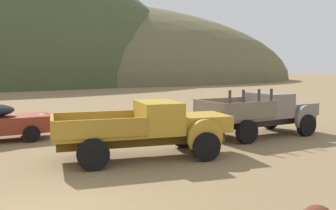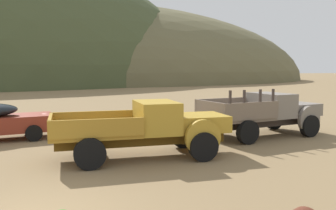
# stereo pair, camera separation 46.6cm
# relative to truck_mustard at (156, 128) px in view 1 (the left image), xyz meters

# --- Properties ---
(hill_far_right) EXTENTS (102.00, 54.62, 33.42)m
(hill_far_right) POSITION_rel_truck_mustard_xyz_m (6.94, 68.71, -0.99)
(hill_far_right) COLOR brown
(hill_far_right) RESTS_ON ground
(truck_mustard) EXTENTS (6.01, 2.64, 1.89)m
(truck_mustard) POSITION_rel_truck_mustard_xyz_m (0.00, 0.00, 0.00)
(truck_mustard) COLOR #593D12
(truck_mustard) RESTS_ON ground
(truck_primer_gray) EXTENTS (5.81, 3.03, 2.16)m
(truck_primer_gray) POSITION_rel_truck_mustard_xyz_m (6.01, 2.06, 0.01)
(truck_primer_gray) COLOR #3D322D
(truck_primer_gray) RESTS_ON ground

